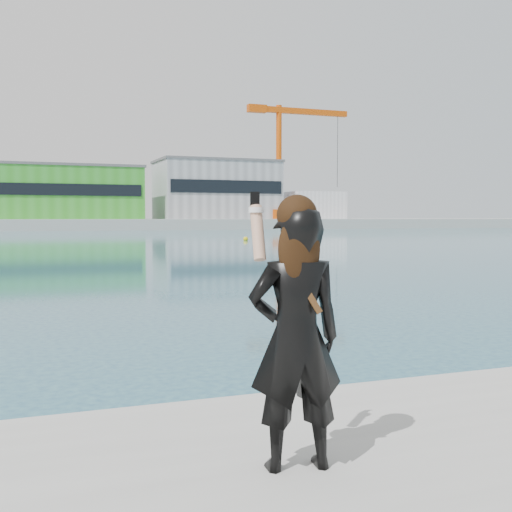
{
  "coord_description": "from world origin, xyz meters",
  "views": [
    {
      "loc": [
        -1.26,
        -4.34,
        2.4
      ],
      "look_at": [
        0.39,
        -0.0,
        2.11
      ],
      "focal_mm": 45.0,
      "sensor_mm": 36.0,
      "label": 1
    }
  ],
  "objects": [
    {
      "name": "dock_crane",
      "position": [
        53.2,
        122.0,
        15.07
      ],
      "size": [
        23.0,
        4.0,
        24.0
      ],
      "color": "#F0580E",
      "rests_on": "far_quay"
    },
    {
      "name": "woman",
      "position": [
        0.39,
        -0.7,
        1.69
      ],
      "size": [
        0.65,
        0.47,
        1.76
      ],
      "rotation": [
        0.0,
        0.0,
        3.02
      ],
      "color": "black",
      "rests_on": "near_quay"
    },
    {
      "name": "far_quay",
      "position": [
        0.0,
        130.0,
        1.0
      ],
      "size": [
        320.0,
        40.0,
        2.0
      ],
      "primitive_type": "cube",
      "color": "#9E9E99",
      "rests_on": "ground"
    },
    {
      "name": "warehouse_grey_right",
      "position": [
        40.0,
        127.98,
        8.26
      ],
      "size": [
        25.5,
        15.35,
        12.5
      ],
      "color": "gray",
      "rests_on": "far_quay"
    },
    {
      "name": "flagpole_right",
      "position": [
        22.09,
        121.0,
        6.54
      ],
      "size": [
        1.28,
        0.16,
        8.0
      ],
      "color": "silver",
      "rests_on": "far_quay"
    },
    {
      "name": "ancillary_shed",
      "position": [
        62.0,
        126.0,
        5.0
      ],
      "size": [
        12.0,
        10.0,
        6.0
      ],
      "primitive_type": "cube",
      "color": "silver",
      "rests_on": "far_quay"
    },
    {
      "name": "buoy_near",
      "position": [
        21.08,
        57.37,
        0.0
      ],
      "size": [
        0.5,
        0.5,
        0.5
      ],
      "primitive_type": "sphere",
      "color": "yellow",
      "rests_on": "ground"
    },
    {
      "name": "warehouse_green",
      "position": [
        8.0,
        127.98,
        7.26
      ],
      "size": [
        30.6,
        16.36,
        10.5
      ],
      "color": "green",
      "rests_on": "far_quay"
    }
  ]
}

